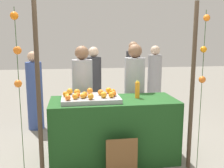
{
  "coord_description": "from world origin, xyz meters",
  "views": [
    {
      "loc": [
        -0.58,
        -3.52,
        1.77
      ],
      "look_at": [
        0.0,
        0.15,
        1.11
      ],
      "focal_mm": 40.97,
      "sensor_mm": 36.0,
      "label": 1
    }
  ],
  "objects_px": {
    "orange_1": "(109,91)",
    "juice_bottle": "(137,90)",
    "vendor_left": "(83,100)",
    "stall_counter": "(114,130)",
    "chalkboard_sign": "(122,158)",
    "orange_0": "(104,95)",
    "vendor_right": "(134,98)"
  },
  "relations": [
    {
      "from": "juice_bottle",
      "to": "chalkboard_sign",
      "type": "bearing_deg",
      "value": -120.95
    },
    {
      "from": "stall_counter",
      "to": "chalkboard_sign",
      "type": "bearing_deg",
      "value": -87.78
    },
    {
      "from": "stall_counter",
      "to": "chalkboard_sign",
      "type": "distance_m",
      "value": 0.56
    },
    {
      "from": "orange_1",
      "to": "vendor_left",
      "type": "xyz_separation_m",
      "value": [
        -0.37,
        0.47,
        -0.24
      ]
    },
    {
      "from": "orange_1",
      "to": "juice_bottle",
      "type": "bearing_deg",
      "value": -13.87
    },
    {
      "from": "juice_bottle",
      "to": "chalkboard_sign",
      "type": "height_order",
      "value": "juice_bottle"
    },
    {
      "from": "vendor_right",
      "to": "chalkboard_sign",
      "type": "bearing_deg",
      "value": -111.28
    },
    {
      "from": "orange_1",
      "to": "chalkboard_sign",
      "type": "distance_m",
      "value": 1.01
    },
    {
      "from": "stall_counter",
      "to": "vendor_right",
      "type": "height_order",
      "value": "vendor_right"
    },
    {
      "from": "orange_0",
      "to": "vendor_right",
      "type": "relative_size",
      "value": 0.05
    },
    {
      "from": "vendor_left",
      "to": "orange_0",
      "type": "bearing_deg",
      "value": -70.99
    },
    {
      "from": "orange_1",
      "to": "juice_bottle",
      "type": "distance_m",
      "value": 0.42
    },
    {
      "from": "orange_0",
      "to": "vendor_right",
      "type": "distance_m",
      "value": 0.97
    },
    {
      "from": "stall_counter",
      "to": "orange_0",
      "type": "height_order",
      "value": "orange_0"
    },
    {
      "from": "orange_1",
      "to": "vendor_left",
      "type": "height_order",
      "value": "vendor_left"
    },
    {
      "from": "juice_bottle",
      "to": "chalkboard_sign",
      "type": "relative_size",
      "value": 0.47
    },
    {
      "from": "juice_bottle",
      "to": "chalkboard_sign",
      "type": "xyz_separation_m",
      "value": [
        -0.34,
        -0.57,
        -0.78
      ]
    },
    {
      "from": "vendor_left",
      "to": "orange_1",
      "type": "bearing_deg",
      "value": -51.84
    },
    {
      "from": "orange_0",
      "to": "orange_1",
      "type": "height_order",
      "value": "same"
    },
    {
      "from": "stall_counter",
      "to": "vendor_right",
      "type": "distance_m",
      "value": 0.81
    },
    {
      "from": "juice_bottle",
      "to": "vendor_left",
      "type": "relative_size",
      "value": 0.15
    },
    {
      "from": "vendor_left",
      "to": "vendor_right",
      "type": "relative_size",
      "value": 0.99
    },
    {
      "from": "vendor_left",
      "to": "stall_counter",
      "type": "bearing_deg",
      "value": -55.75
    },
    {
      "from": "orange_0",
      "to": "juice_bottle",
      "type": "bearing_deg",
      "value": 18.58
    },
    {
      "from": "orange_1",
      "to": "juice_bottle",
      "type": "xyz_separation_m",
      "value": [
        0.41,
        -0.1,
        0.02
      ]
    },
    {
      "from": "orange_0",
      "to": "orange_1",
      "type": "bearing_deg",
      "value": 68.32
    },
    {
      "from": "orange_1",
      "to": "vendor_right",
      "type": "xyz_separation_m",
      "value": [
        0.5,
        0.44,
        -0.23
      ]
    },
    {
      "from": "chalkboard_sign",
      "to": "vendor_right",
      "type": "bearing_deg",
      "value": 68.72
    },
    {
      "from": "juice_bottle",
      "to": "orange_1",
      "type": "bearing_deg",
      "value": 166.13
    },
    {
      "from": "orange_1",
      "to": "vendor_right",
      "type": "distance_m",
      "value": 0.71
    },
    {
      "from": "stall_counter",
      "to": "vendor_right",
      "type": "relative_size",
      "value": 1.07
    },
    {
      "from": "stall_counter",
      "to": "chalkboard_sign",
      "type": "height_order",
      "value": "stall_counter"
    }
  ]
}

